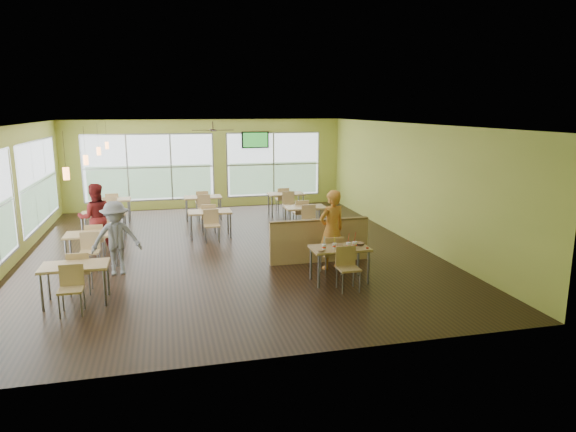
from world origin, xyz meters
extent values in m
plane|color=black|center=(0.00, 0.00, 0.00)|extent=(12.00, 12.00, 0.00)
plane|color=white|center=(0.00, 0.00, 3.20)|extent=(12.00, 12.00, 0.00)
cube|color=#C2C750|center=(0.00, 6.00, 1.60)|extent=(10.00, 0.04, 3.20)
cube|color=#C2C750|center=(0.00, -6.00, 1.60)|extent=(10.00, 0.04, 3.20)
cube|color=#C2C750|center=(-5.00, 0.00, 1.60)|extent=(0.04, 12.00, 3.20)
cube|color=#C2C750|center=(5.00, 0.00, 1.60)|extent=(0.04, 12.00, 3.20)
cube|color=white|center=(-4.98, 3.00, 1.53)|extent=(0.02, 4.50, 2.35)
cube|color=white|center=(-2.00, 5.98, 1.53)|extent=(4.50, 0.02, 2.35)
cube|color=white|center=(2.50, 5.98, 1.53)|extent=(3.50, 0.02, 2.35)
cube|color=#B7BABC|center=(-4.97, 0.50, 0.35)|extent=(0.04, 9.40, 0.05)
cube|color=#B7BABC|center=(0.25, 5.97, 0.35)|extent=(8.00, 0.04, 0.05)
cube|color=tan|center=(2.00, -3.00, 0.73)|extent=(1.20, 0.70, 0.04)
cube|color=brown|center=(2.00, -3.00, 0.70)|extent=(1.22, 0.71, 0.01)
cylinder|color=slate|center=(1.46, -3.29, 0.35)|extent=(0.05, 0.05, 0.71)
cylinder|color=slate|center=(2.54, -3.29, 0.35)|extent=(0.05, 0.05, 0.71)
cylinder|color=slate|center=(1.46, -2.71, 0.35)|extent=(0.05, 0.05, 0.71)
cylinder|color=slate|center=(2.54, -2.71, 0.35)|extent=(0.05, 0.05, 0.71)
cube|color=tan|center=(2.00, -2.45, 0.45)|extent=(0.42, 0.42, 0.04)
cube|color=tan|center=(2.00, -2.26, 0.67)|extent=(0.42, 0.04, 0.40)
cube|color=tan|center=(2.00, -3.55, 0.45)|extent=(0.42, 0.42, 0.04)
cube|color=tan|center=(2.00, -3.74, 0.67)|extent=(0.42, 0.04, 0.40)
cube|color=tan|center=(2.00, -1.55, 0.50)|extent=(2.40, 0.12, 1.00)
cube|color=brown|center=(2.00, -1.55, 1.02)|extent=(2.40, 0.14, 0.04)
cube|color=tan|center=(-3.20, -3.00, 0.73)|extent=(1.20, 0.70, 0.04)
cube|color=brown|center=(-3.20, -3.00, 0.70)|extent=(1.22, 0.71, 0.01)
cylinder|color=slate|center=(-3.74, -3.29, 0.35)|extent=(0.05, 0.05, 0.71)
cylinder|color=slate|center=(-2.66, -3.29, 0.35)|extent=(0.05, 0.05, 0.71)
cylinder|color=slate|center=(-3.74, -2.71, 0.35)|extent=(0.05, 0.05, 0.71)
cylinder|color=slate|center=(-2.66, -2.71, 0.35)|extent=(0.05, 0.05, 0.71)
cube|color=tan|center=(-3.20, -2.45, 0.45)|extent=(0.42, 0.42, 0.04)
cube|color=tan|center=(-3.20, -2.26, 0.67)|extent=(0.42, 0.04, 0.40)
cube|color=tan|center=(-3.20, -3.55, 0.45)|extent=(0.42, 0.42, 0.04)
cube|color=tan|center=(-3.20, -3.74, 0.67)|extent=(0.42, 0.04, 0.40)
cube|color=tan|center=(-3.20, -0.50, 0.73)|extent=(1.20, 0.70, 0.04)
cube|color=brown|center=(-3.20, -0.50, 0.70)|extent=(1.22, 0.71, 0.01)
cylinder|color=slate|center=(-3.74, -0.79, 0.35)|extent=(0.05, 0.05, 0.71)
cylinder|color=slate|center=(-2.66, -0.79, 0.35)|extent=(0.05, 0.05, 0.71)
cylinder|color=slate|center=(-3.74, -0.21, 0.35)|extent=(0.05, 0.05, 0.71)
cylinder|color=slate|center=(-2.66, -0.21, 0.35)|extent=(0.05, 0.05, 0.71)
cube|color=tan|center=(-3.20, 0.05, 0.45)|extent=(0.42, 0.42, 0.04)
cube|color=tan|center=(-3.20, 0.24, 0.67)|extent=(0.42, 0.04, 0.40)
cube|color=tan|center=(-3.20, -1.05, 0.45)|extent=(0.42, 0.42, 0.04)
cube|color=tan|center=(-3.20, -1.24, 0.67)|extent=(0.42, 0.04, 0.40)
cube|color=tan|center=(-3.20, 2.00, 0.73)|extent=(1.20, 0.70, 0.04)
cube|color=brown|center=(-3.20, 2.00, 0.70)|extent=(1.22, 0.71, 0.01)
cylinder|color=slate|center=(-3.74, 1.71, 0.35)|extent=(0.05, 0.05, 0.71)
cylinder|color=slate|center=(-2.66, 1.71, 0.35)|extent=(0.05, 0.05, 0.71)
cylinder|color=slate|center=(-3.74, 2.29, 0.35)|extent=(0.05, 0.05, 0.71)
cylinder|color=slate|center=(-2.66, 2.29, 0.35)|extent=(0.05, 0.05, 0.71)
cube|color=tan|center=(-3.20, 2.55, 0.45)|extent=(0.42, 0.42, 0.04)
cube|color=tan|center=(-3.20, 2.74, 0.67)|extent=(0.42, 0.04, 0.40)
cube|color=tan|center=(-3.20, 1.45, 0.45)|extent=(0.42, 0.42, 0.04)
cube|color=tan|center=(-3.20, 1.26, 0.67)|extent=(0.42, 0.04, 0.40)
cube|color=tan|center=(-3.20, 4.20, 0.73)|extent=(1.20, 0.70, 0.04)
cube|color=brown|center=(-3.20, 4.20, 0.70)|extent=(1.22, 0.71, 0.01)
cylinder|color=slate|center=(-3.74, 3.91, 0.35)|extent=(0.05, 0.05, 0.71)
cylinder|color=slate|center=(-2.66, 3.91, 0.35)|extent=(0.05, 0.05, 0.71)
cylinder|color=slate|center=(-3.74, 4.49, 0.35)|extent=(0.05, 0.05, 0.71)
cylinder|color=slate|center=(-2.66, 4.49, 0.35)|extent=(0.05, 0.05, 0.71)
cube|color=tan|center=(-3.20, 4.75, 0.45)|extent=(0.42, 0.42, 0.04)
cube|color=tan|center=(-3.20, 4.94, 0.67)|extent=(0.42, 0.04, 0.40)
cube|color=tan|center=(-3.20, 3.65, 0.45)|extent=(0.42, 0.42, 0.04)
cube|color=tan|center=(-3.20, 3.46, 0.67)|extent=(0.42, 0.04, 0.40)
cube|color=tan|center=(-0.30, 1.50, 0.73)|extent=(1.20, 0.70, 0.04)
cube|color=brown|center=(-0.30, 1.50, 0.70)|extent=(1.22, 0.71, 0.01)
cylinder|color=slate|center=(-0.84, 1.21, 0.35)|extent=(0.05, 0.05, 0.71)
cylinder|color=slate|center=(0.24, 1.21, 0.35)|extent=(0.05, 0.05, 0.71)
cylinder|color=slate|center=(-0.84, 1.79, 0.35)|extent=(0.05, 0.05, 0.71)
cylinder|color=slate|center=(0.24, 1.79, 0.35)|extent=(0.05, 0.05, 0.71)
cube|color=tan|center=(-0.30, 2.05, 0.45)|extent=(0.42, 0.42, 0.04)
cube|color=tan|center=(-0.30, 2.24, 0.67)|extent=(0.42, 0.04, 0.40)
cube|color=tan|center=(-0.30, 0.95, 0.45)|extent=(0.42, 0.42, 0.04)
cube|color=tan|center=(-0.30, 0.76, 0.67)|extent=(0.42, 0.04, 0.40)
cube|color=tan|center=(-0.30, 4.00, 0.73)|extent=(1.20, 0.70, 0.04)
cube|color=brown|center=(-0.30, 4.00, 0.70)|extent=(1.22, 0.71, 0.01)
cylinder|color=slate|center=(-0.84, 3.71, 0.35)|extent=(0.05, 0.05, 0.71)
cylinder|color=slate|center=(0.24, 3.71, 0.35)|extent=(0.05, 0.05, 0.71)
cylinder|color=slate|center=(-0.84, 4.29, 0.35)|extent=(0.05, 0.05, 0.71)
cylinder|color=slate|center=(0.24, 4.29, 0.35)|extent=(0.05, 0.05, 0.71)
cube|color=tan|center=(-0.30, 4.55, 0.45)|extent=(0.42, 0.42, 0.04)
cube|color=tan|center=(-0.30, 4.74, 0.67)|extent=(0.42, 0.04, 0.40)
cube|color=tan|center=(-0.30, 3.45, 0.45)|extent=(0.42, 0.42, 0.04)
cube|color=tan|center=(-0.30, 3.26, 0.67)|extent=(0.42, 0.04, 0.40)
cube|color=tan|center=(2.50, 1.50, 0.73)|extent=(1.20, 0.70, 0.04)
cube|color=brown|center=(2.50, 1.50, 0.70)|extent=(1.22, 0.71, 0.01)
cylinder|color=slate|center=(1.96, 1.21, 0.35)|extent=(0.05, 0.05, 0.71)
cylinder|color=slate|center=(3.04, 1.21, 0.35)|extent=(0.05, 0.05, 0.71)
cylinder|color=slate|center=(1.96, 1.79, 0.35)|extent=(0.05, 0.05, 0.71)
cylinder|color=slate|center=(3.04, 1.79, 0.35)|extent=(0.05, 0.05, 0.71)
cube|color=tan|center=(2.50, 2.05, 0.45)|extent=(0.42, 0.42, 0.04)
cube|color=tan|center=(2.50, 2.24, 0.67)|extent=(0.42, 0.04, 0.40)
cube|color=tan|center=(2.50, 0.95, 0.45)|extent=(0.42, 0.42, 0.04)
cube|color=tan|center=(2.50, 0.76, 0.67)|extent=(0.42, 0.04, 0.40)
cube|color=tan|center=(2.50, 4.00, 0.73)|extent=(1.20, 0.70, 0.04)
cube|color=brown|center=(2.50, 4.00, 0.70)|extent=(1.22, 0.71, 0.01)
cylinder|color=slate|center=(1.96, 3.71, 0.35)|extent=(0.05, 0.05, 0.71)
cylinder|color=slate|center=(3.04, 3.71, 0.35)|extent=(0.05, 0.05, 0.71)
cylinder|color=slate|center=(1.96, 4.29, 0.35)|extent=(0.05, 0.05, 0.71)
cylinder|color=slate|center=(3.04, 4.29, 0.35)|extent=(0.05, 0.05, 0.71)
cube|color=tan|center=(2.50, 4.55, 0.45)|extent=(0.42, 0.42, 0.04)
cube|color=tan|center=(2.50, 4.74, 0.67)|extent=(0.42, 0.04, 0.40)
cube|color=tan|center=(2.50, 3.45, 0.45)|extent=(0.42, 0.42, 0.04)
cube|color=tan|center=(2.50, 3.26, 0.67)|extent=(0.42, 0.04, 0.40)
cylinder|color=#2D2119|center=(-3.20, -3.00, 2.85)|extent=(0.01, 0.01, 0.70)
cylinder|color=#FD8F44|center=(-3.20, -3.00, 2.45)|extent=(0.11, 0.11, 0.22)
cylinder|color=#2D2119|center=(-3.20, -0.50, 2.85)|extent=(0.01, 0.01, 0.70)
cylinder|color=#FD8F44|center=(-3.20, -0.50, 2.45)|extent=(0.11, 0.11, 0.22)
cylinder|color=#2D2119|center=(-3.20, 2.00, 2.85)|extent=(0.01, 0.01, 0.70)
cylinder|color=#FD8F44|center=(-3.20, 2.00, 2.45)|extent=(0.11, 0.11, 0.22)
cylinder|color=#2D2119|center=(-3.20, 4.20, 2.85)|extent=(0.01, 0.01, 0.70)
cylinder|color=#FD8F44|center=(-3.20, 4.20, 2.45)|extent=(0.11, 0.11, 0.22)
cylinder|color=#2D2119|center=(0.00, 3.00, 3.08)|extent=(0.03, 0.03, 0.24)
cylinder|color=#2D2119|center=(0.00, 3.00, 2.94)|extent=(0.16, 0.16, 0.06)
cube|color=#2D2119|center=(0.35, 3.00, 2.94)|extent=(0.55, 0.10, 0.01)
cube|color=#2D2119|center=(0.00, 3.35, 2.94)|extent=(0.10, 0.55, 0.01)
cube|color=#2D2119|center=(-0.35, 3.00, 2.94)|extent=(0.55, 0.10, 0.01)
cube|color=#2D2119|center=(0.00, 2.65, 2.94)|extent=(0.10, 0.55, 0.01)
cube|color=black|center=(1.80, 5.90, 2.45)|extent=(1.00, 0.06, 0.60)
cube|color=green|center=(1.80, 5.87, 2.45)|extent=(0.90, 0.01, 0.52)
imported|color=#CE4D16|center=(2.12, -2.11, 0.91)|extent=(0.76, 0.62, 1.82)
imported|color=maroon|center=(-3.25, 0.71, 0.87)|extent=(0.94, 0.78, 1.74)
imported|color=slate|center=(-2.59, -1.37, 0.82)|extent=(1.11, 0.71, 1.63)
cone|color=white|center=(1.61, -3.13, 0.81)|extent=(0.08, 0.08, 0.11)
cylinder|color=red|center=(1.61, -3.13, 0.81)|extent=(0.08, 0.08, 0.03)
cylinder|color=white|center=(1.61, -3.13, 0.87)|extent=(0.09, 0.09, 0.01)
cylinder|color=#1C86C3|center=(1.61, -3.13, 0.97)|extent=(0.02, 0.05, 0.20)
cone|color=white|center=(1.85, -3.10, 0.81)|extent=(0.09, 0.09, 0.12)
cylinder|color=red|center=(1.85, -3.10, 0.81)|extent=(0.08, 0.08, 0.03)
cylinder|color=white|center=(1.85, -3.10, 0.87)|extent=(0.09, 0.09, 0.01)
cylinder|color=yellow|center=(1.85, -3.10, 0.97)|extent=(0.02, 0.05, 0.21)
cone|color=white|center=(2.13, -3.16, 0.81)|extent=(0.10, 0.10, 0.13)
cylinder|color=red|center=(2.13, -3.16, 0.82)|extent=(0.09, 0.09, 0.04)
cylinder|color=white|center=(2.13, -3.16, 0.88)|extent=(0.10, 0.10, 0.01)
cylinder|color=red|center=(2.13, -3.16, 0.99)|extent=(0.02, 0.06, 0.23)
cone|color=white|center=(2.28, -3.15, 0.82)|extent=(0.10, 0.10, 0.13)
cylinder|color=red|center=(2.28, -3.15, 0.82)|extent=(0.09, 0.09, 0.04)
cylinder|color=white|center=(2.28, -3.15, 0.89)|extent=(0.10, 0.10, 0.01)
cylinder|color=red|center=(2.28, -3.15, 1.00)|extent=(0.03, 0.06, 0.24)
cylinder|color=black|center=(2.46, -2.94, 0.76)|extent=(0.19, 0.19, 0.01)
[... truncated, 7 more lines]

